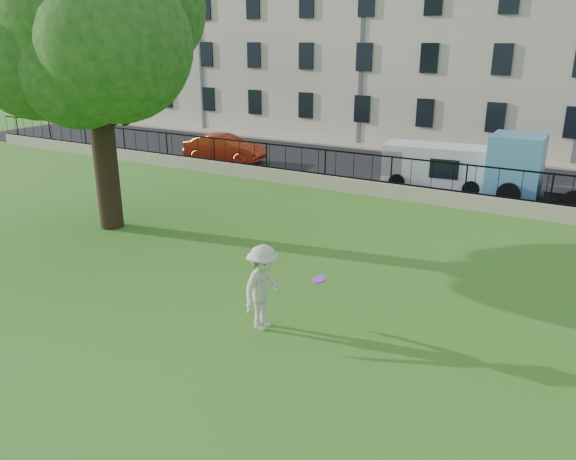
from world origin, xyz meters
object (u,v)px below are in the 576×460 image
Objects in this scene: tree at (90,24)px; white_van at (438,167)px; man at (263,287)px; red_sedan at (225,148)px; blue_truck at (574,173)px; frisbee at (319,279)px.

white_van is at bearing 52.06° from tree.
red_sedan is at bearing 39.98° from man.
man is at bearing -110.46° from blue_truck.
blue_truck is at bearing 38.28° from tree.
man is at bearing -95.28° from white_van.
tree is at bearing -133.90° from white_van.
tree is at bearing -172.42° from red_sedan.
man is 7.33× the size of frisbee.
white_van is (-0.17, 14.30, -0.04)m from man.
tree is 2.21× the size of white_van.
tree is 14.83m from white_van.
blue_truck is at bearing -97.78° from red_sedan.
tree is 18.23m from blue_truck.
man is 0.44× the size of white_van.
tree reaches higher than white_van.
tree is 2.34× the size of red_sedan.
white_van is at bearing -97.78° from red_sedan.
blue_truck reaches higher than red_sedan.
red_sedan is at bearing 179.14° from blue_truck.
frisbee is 15.00m from blue_truck.
tree reaches higher than frisbee.
tree is 1.60× the size of blue_truck.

